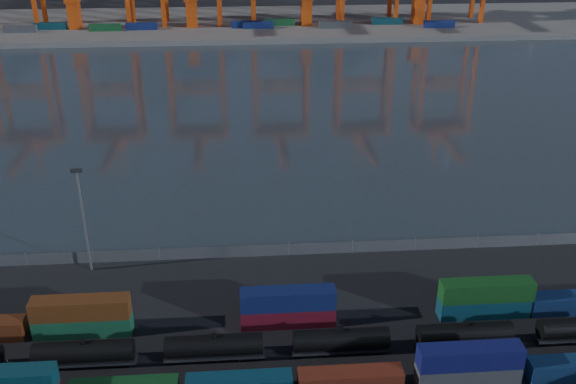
{
  "coord_description": "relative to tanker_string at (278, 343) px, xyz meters",
  "views": [
    {
      "loc": [
        -6.6,
        -57.99,
        52.31
      ],
      "look_at": [
        0.0,
        30.0,
        10.0
      ],
      "focal_mm": 40.0,
      "sensor_mm": 36.0,
      "label": 1
    }
  ],
  "objects": [
    {
      "name": "far_quay",
      "position": [
        3.15,
        205.66,
        -0.89
      ],
      "size": [
        700.0,
        70.0,
        2.0
      ],
      "primitive_type": "cube",
      "color": "#514F4C",
      "rests_on": "ground"
    },
    {
      "name": "ground",
      "position": [
        3.15,
        -4.34,
        -1.89
      ],
      "size": [
        700.0,
        700.0,
        0.0
      ],
      "primitive_type": "plane",
      "color": "black",
      "rests_on": "ground"
    },
    {
      "name": "quay_containers",
      "position": [
        -7.85,
        191.12,
        1.41
      ],
      "size": [
        172.58,
        10.99,
        2.6
      ],
      "color": "navy",
      "rests_on": "far_quay"
    },
    {
      "name": "straddle_carriers",
      "position": [
        0.65,
        195.66,
        5.93
      ],
      "size": [
        140.0,
        7.0,
        11.1
      ],
      "color": "#DB460F",
      "rests_on": "far_quay"
    },
    {
      "name": "harbor_water",
      "position": [
        3.15,
        100.66,
        -1.88
      ],
      "size": [
        700.0,
        700.0,
        0.0
      ],
      "primitive_type": "plane",
      "color": "#273138",
      "rests_on": "ground"
    },
    {
      "name": "waterfront_fence",
      "position": [
        3.15,
        23.66,
        -0.88
      ],
      "size": [
        160.12,
        0.12,
        2.2
      ],
      "color": "#595B5E",
      "rests_on": "ground"
    },
    {
      "name": "container_row_mid",
      "position": [
        -11.7,
        -6.38,
        0.11
      ],
      "size": [
        141.45,
        2.44,
        5.21
      ],
      "color": "#414346",
      "rests_on": "ground"
    },
    {
      "name": "yard_light_mast",
      "position": [
        -26.85,
        21.66,
        7.41
      ],
      "size": [
        1.6,
        0.4,
        16.6
      ],
      "color": "slate",
      "rests_on": "ground"
    },
    {
      "name": "container_row_north",
      "position": [
        1.59,
        6.23,
        0.26
      ],
      "size": [
        115.84,
        2.52,
        5.36
      ],
      "color": "#141158",
      "rests_on": "ground"
    },
    {
      "name": "tanker_string",
      "position": [
        0.0,
        0.0,
        0.0
      ],
      "size": [
        120.73,
        2.63,
        3.76
      ],
      "color": "black",
      "rests_on": "ground"
    }
  ]
}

